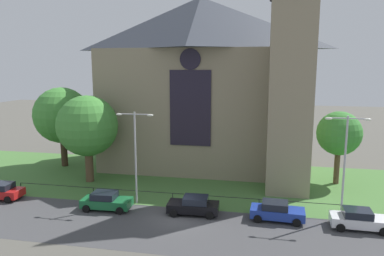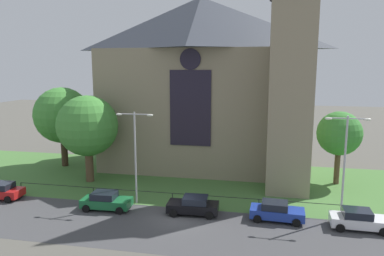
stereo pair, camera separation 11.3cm
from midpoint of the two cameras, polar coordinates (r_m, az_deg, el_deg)
The scene contains 15 objects.
ground at distance 39.69m, azimuth 1.28°, elevation -8.13°, with size 160.00×160.00×0.00m, color #56544C.
road_asphalt at distance 28.74m, azimuth -3.08°, elevation -15.31°, with size 120.00×8.00×0.01m, color #424244.
grass_verge at distance 37.82m, azimuth 0.74°, elevation -9.03°, with size 120.00×20.00×0.01m, color #477538.
church_building at distance 43.57m, azimuth 2.27°, elevation 7.23°, with size 23.20×16.20×26.00m.
iron_railing at distance 32.65m, azimuth -2.97°, elevation -10.33°, with size 29.99×0.07×1.13m.
tree_left_far at distance 46.68m, azimuth -19.48°, elevation 1.87°, with size 6.69×6.69×9.61m.
tree_left_near at distance 39.49m, azimuth -15.88°, elevation 0.29°, with size 6.32×6.32×9.15m.
tree_right_far at distance 40.24m, azimuth 22.04°, elevation -0.83°, with size 4.51×4.51×7.58m.
streetlamp_near at distance 32.31m, azimuth -8.75°, elevation -2.77°, with size 3.37×0.26×8.22m.
streetlamp_far at distance 31.03m, azimuth 22.84°, elevation -3.82°, with size 3.37×0.26×8.35m.
parked_car_red at distance 38.55m, azimuth -27.69°, elevation -8.65°, with size 4.27×2.17×1.51m.
parked_car_green at distance 32.67m, azimuth -13.14°, elevation -10.99°, with size 4.27×2.16×1.51m.
parked_car_black at distance 30.90m, azimuth 0.35°, elevation -11.96°, with size 4.27×2.17×1.51m.
parked_car_blue at distance 30.51m, azimuth 13.14°, elevation -12.51°, with size 4.28×2.19×1.51m.
parked_car_white at distance 30.98m, azimuth 24.66°, elevation -12.83°, with size 4.25×2.12×1.51m.
Camera 2 is at (6.65, -27.19, 12.15)m, focal length 34.24 mm.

